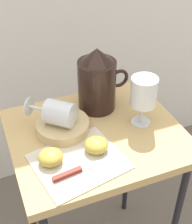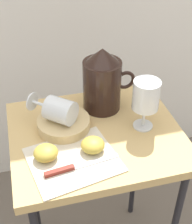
{
  "view_description": "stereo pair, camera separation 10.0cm",
  "coord_description": "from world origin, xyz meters",
  "px_view_note": "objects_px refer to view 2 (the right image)",
  "views": [
    {
      "loc": [
        -0.29,
        -0.74,
        1.42
      ],
      "look_at": [
        0.0,
        0.0,
        0.82
      ],
      "focal_mm": 52.92,
      "sensor_mm": 36.0,
      "label": 1
    },
    {
      "loc": [
        -0.2,
        -0.77,
        1.42
      ],
      "look_at": [
        0.0,
        0.0,
        0.82
      ],
      "focal_mm": 52.92,
      "sensor_mm": 36.0,
      "label": 2
    }
  ],
  "objects_px": {
    "basket_tray": "(64,124)",
    "knife": "(71,168)",
    "wine_glass_upright": "(146,97)",
    "apple_half_right": "(93,145)",
    "table": "(96,151)",
    "apple_half_left": "(46,153)",
    "pitcher": "(102,85)",
    "wine_glass_tipped_near": "(59,110)"
  },
  "relations": [
    {
      "from": "apple_half_right",
      "to": "pitcher",
      "type": "bearing_deg",
      "value": 67.61
    },
    {
      "from": "basket_tray",
      "to": "wine_glass_upright",
      "type": "distance_m",
      "value": 0.27
    },
    {
      "from": "pitcher",
      "to": "apple_half_left",
      "type": "height_order",
      "value": "pitcher"
    },
    {
      "from": "pitcher",
      "to": "knife",
      "type": "bearing_deg",
      "value": -121.28
    },
    {
      "from": "pitcher",
      "to": "wine_glass_upright",
      "type": "height_order",
      "value": "pitcher"
    },
    {
      "from": "table",
      "to": "apple_half_left",
      "type": "bearing_deg",
      "value": -155.08
    },
    {
      "from": "apple_half_left",
      "to": "apple_half_right",
      "type": "height_order",
      "value": "same"
    },
    {
      "from": "wine_glass_tipped_near",
      "to": "apple_half_right",
      "type": "xyz_separation_m",
      "value": [
        0.07,
        -0.13,
        -0.05
      ]
    },
    {
      "from": "apple_half_left",
      "to": "knife",
      "type": "height_order",
      "value": "apple_half_left"
    },
    {
      "from": "table",
      "to": "wine_glass_upright",
      "type": "distance_m",
      "value": 0.25
    },
    {
      "from": "basket_tray",
      "to": "apple_half_right",
      "type": "height_order",
      "value": "apple_half_right"
    },
    {
      "from": "pitcher",
      "to": "apple_half_left",
      "type": "distance_m",
      "value": 0.31
    },
    {
      "from": "pitcher",
      "to": "wine_glass_tipped_near",
      "type": "distance_m",
      "value": 0.18
    },
    {
      "from": "basket_tray",
      "to": "knife",
      "type": "distance_m",
      "value": 0.19
    },
    {
      "from": "knife",
      "to": "pitcher",
      "type": "bearing_deg",
      "value": 58.72
    },
    {
      "from": "table",
      "to": "wine_glass_tipped_near",
      "type": "relative_size",
      "value": 4.63
    },
    {
      "from": "basket_tray",
      "to": "apple_half_left",
      "type": "bearing_deg",
      "value": -120.62
    },
    {
      "from": "wine_glass_upright",
      "to": "basket_tray",
      "type": "bearing_deg",
      "value": 167.55
    },
    {
      "from": "pitcher",
      "to": "wine_glass_upright",
      "type": "xyz_separation_m",
      "value": [
        0.1,
        -0.14,
        0.02
      ]
    },
    {
      "from": "table",
      "to": "apple_half_left",
      "type": "xyz_separation_m",
      "value": [
        -0.17,
        -0.08,
        0.1
      ]
    },
    {
      "from": "table",
      "to": "wine_glass_tipped_near",
      "type": "bearing_deg",
      "value": 156.81
    },
    {
      "from": "wine_glass_upright",
      "to": "apple_half_right",
      "type": "bearing_deg",
      "value": -159.04
    },
    {
      "from": "table",
      "to": "basket_tray",
      "type": "height_order",
      "value": "basket_tray"
    },
    {
      "from": "pitcher",
      "to": "wine_glass_tipped_near",
      "type": "relative_size",
      "value": 1.41
    },
    {
      "from": "pitcher",
      "to": "wine_glass_tipped_near",
      "type": "xyz_separation_m",
      "value": [
        -0.16,
        -0.08,
        -0.02
      ]
    },
    {
      "from": "table",
      "to": "knife",
      "type": "xyz_separation_m",
      "value": [
        -0.11,
        -0.14,
        0.09
      ]
    },
    {
      "from": "wine_glass_upright",
      "to": "apple_half_left",
      "type": "height_order",
      "value": "wine_glass_upright"
    },
    {
      "from": "wine_glass_tipped_near",
      "to": "apple_half_right",
      "type": "height_order",
      "value": "wine_glass_tipped_near"
    },
    {
      "from": "basket_tray",
      "to": "knife",
      "type": "xyz_separation_m",
      "value": [
        -0.01,
        -0.19,
        -0.01
      ]
    },
    {
      "from": "apple_half_left",
      "to": "pitcher",
      "type": "bearing_deg",
      "value": 42.65
    },
    {
      "from": "pitcher",
      "to": "wine_glass_upright",
      "type": "distance_m",
      "value": 0.17
    },
    {
      "from": "basket_tray",
      "to": "pitcher",
      "type": "height_order",
      "value": "pitcher"
    },
    {
      "from": "table",
      "to": "pitcher",
      "type": "xyz_separation_m",
      "value": [
        0.05,
        0.13,
        0.17
      ]
    },
    {
      "from": "wine_glass_tipped_near",
      "to": "knife",
      "type": "relative_size",
      "value": 0.73
    },
    {
      "from": "pitcher",
      "to": "apple_half_left",
      "type": "bearing_deg",
      "value": -137.35
    },
    {
      "from": "basket_tray",
      "to": "wine_glass_tipped_near",
      "type": "distance_m",
      "value": 0.06
    },
    {
      "from": "table",
      "to": "wine_glass_upright",
      "type": "xyz_separation_m",
      "value": [
        0.15,
        -0.01,
        0.19
      ]
    },
    {
      "from": "basket_tray",
      "to": "apple_half_right",
      "type": "relative_size",
      "value": 2.39
    },
    {
      "from": "wine_glass_tipped_near",
      "to": "apple_half_right",
      "type": "distance_m",
      "value": 0.15
    },
    {
      "from": "wine_glass_tipped_near",
      "to": "apple_half_right",
      "type": "bearing_deg",
      "value": -59.14
    },
    {
      "from": "table",
      "to": "apple_half_left",
      "type": "relative_size",
      "value": 10.44
    },
    {
      "from": "apple_half_right",
      "to": "wine_glass_upright",
      "type": "bearing_deg",
      "value": 20.96
    }
  ]
}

